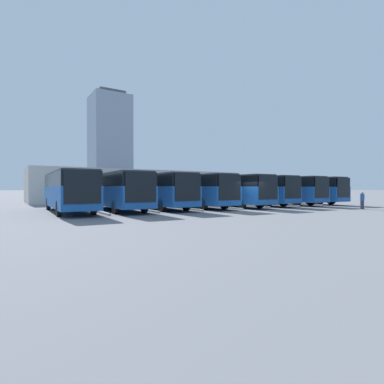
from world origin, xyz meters
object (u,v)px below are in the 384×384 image
Objects in this scene: bus_6 at (116,190)px; bus_2 at (251,189)px; bus_3 at (227,190)px; bus_0 at (299,189)px; bus_7 at (68,190)px; pedestrian at (362,200)px; bus_1 at (278,189)px; bus_4 at (193,190)px; bus_5 at (156,190)px.

bus_2 is at bearing -179.82° from bus_6.
bus_3 is at bearing 177.46° from bus_6.
bus_3 is (11.71, 0.01, 0.00)m from bus_0.
bus_7 is 7.32× the size of pedestrian.
bus_2 is at bearing -4.97° from bus_1.
bus_7 is (19.52, -0.56, 0.00)m from bus_2.
bus_4 is 1.00× the size of bus_6.
bus_1 is 1.00× the size of bus_5.
bus_4 is 11.72m from bus_7.
bus_1 reaches higher than pedestrian.
bus_2 is 19.53m from bus_7.
bus_7 is (27.32, -0.99, 0.00)m from bus_0.
bus_5 is 3.90m from bus_6.
bus_2 is at bearing 122.91° from pedestrian.
bus_6 is (11.71, -0.87, 0.00)m from bus_3.
bus_1 is 1.00× the size of bus_4.
bus_4 is (3.90, -0.60, 0.00)m from bus_3.
bus_2 is 11.72m from bus_5.
pedestrian is at bearing 147.12° from bus_5.
bus_6 is 3.91m from bus_7.
bus_3 is 7.32× the size of pedestrian.
bus_0 is at bearing -178.22° from bus_3.
bus_3 and bus_7 have the same top height.
bus_1 is at bearing 178.74° from bus_4.
bus_4 is at bearing 176.78° from bus_5.
bus_5 and bus_7 have the same top height.
pedestrian is at bearing 152.95° from bus_6.
bus_3 is at bearing 172.95° from bus_4.
bus_6 is at bearing -0.38° from bus_0.
bus_3 and bus_4 have the same top height.
bus_3 is at bearing 8.32° from bus_2.
bus_1 is at bearing 2.01° from bus_0.
bus_2 is 7.81m from bus_4.
bus_2 is at bearing 179.33° from bus_5.
bus_4 is (11.71, -0.61, 0.00)m from bus_1.
bus_2 is at bearing -179.39° from bus_4.
bus_4 is 3.92m from bus_5.
bus_1 is 1.00× the size of bus_3.
bus_1 is at bearing 175.03° from bus_2.
bus_4 is at bearing 179.75° from bus_6.
bus_1 and bus_6 have the same top height.
bus_0 is 1.00× the size of bus_6.
bus_1 and bus_2 have the same top height.
bus_6 is at bearing -0.25° from bus_4.
bus_2 and bus_6 have the same top height.
bus_0 and bus_3 have the same top height.
bus_5 is 1.00× the size of bus_6.
bus_3 is at bearing 178.02° from bus_7.
bus_4 is (15.61, -0.59, 0.00)m from bus_0.
bus_2 and bus_5 have the same top height.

